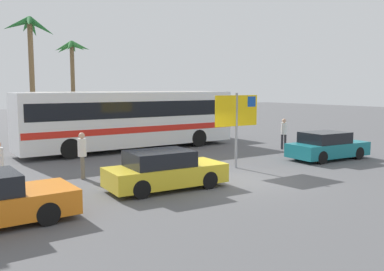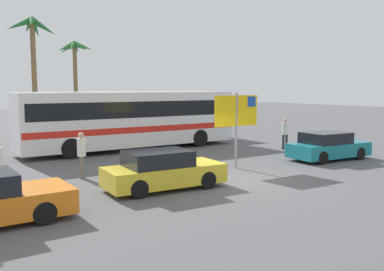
{
  "view_description": "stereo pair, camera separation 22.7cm",
  "coord_description": "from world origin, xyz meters",
  "px_view_note": "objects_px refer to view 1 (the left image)",
  "views": [
    {
      "loc": [
        -9.9,
        -11.62,
        3.42
      ],
      "look_at": [
        0.47,
        3.58,
        1.3
      ],
      "focal_mm": 38.97,
      "sensor_mm": 36.0,
      "label": 1
    },
    {
      "loc": [
        -9.71,
        -11.75,
        3.42
      ],
      "look_at": [
        0.47,
        3.58,
        1.3
      ],
      "focal_mm": 38.97,
      "sensor_mm": 36.0,
      "label": 2
    }
  ],
  "objects_px": {
    "bus_rear_coach": "(131,113)",
    "ferry_sign": "(237,114)",
    "car_yellow": "(164,171)",
    "pedestrian_by_bus": "(82,151)",
    "car_teal": "(327,146)",
    "bus_front_coach": "(131,118)",
    "pedestrian_crossing_lot": "(284,131)"
  },
  "relations": [
    {
      "from": "bus_front_coach",
      "to": "car_teal",
      "type": "xyz_separation_m",
      "value": [
        6.36,
        -8.13,
        -1.15
      ]
    },
    {
      "from": "car_teal",
      "to": "bus_rear_coach",
      "type": "bearing_deg",
      "value": 116.92
    },
    {
      "from": "bus_front_coach",
      "to": "pedestrian_by_bus",
      "type": "relative_size",
      "value": 6.94
    },
    {
      "from": "bus_rear_coach",
      "to": "car_teal",
      "type": "height_order",
      "value": "bus_rear_coach"
    },
    {
      "from": "car_teal",
      "to": "pedestrian_by_bus",
      "type": "bearing_deg",
      "value": 171.95
    },
    {
      "from": "car_yellow",
      "to": "pedestrian_by_bus",
      "type": "bearing_deg",
      "value": 122.25
    },
    {
      "from": "pedestrian_by_bus",
      "to": "car_teal",
      "type": "bearing_deg",
      "value": 14.69
    },
    {
      "from": "pedestrian_by_bus",
      "to": "pedestrian_crossing_lot",
      "type": "bearing_deg",
      "value": 32.18
    },
    {
      "from": "bus_rear_coach",
      "to": "pedestrian_by_bus",
      "type": "bearing_deg",
      "value": -125.39
    },
    {
      "from": "bus_front_coach",
      "to": "ferry_sign",
      "type": "height_order",
      "value": "ferry_sign"
    },
    {
      "from": "pedestrian_by_bus",
      "to": "pedestrian_crossing_lot",
      "type": "height_order",
      "value": "pedestrian_by_bus"
    },
    {
      "from": "bus_front_coach",
      "to": "bus_rear_coach",
      "type": "distance_m",
      "value": 3.66
    },
    {
      "from": "car_yellow",
      "to": "ferry_sign",
      "type": "bearing_deg",
      "value": 21.99
    },
    {
      "from": "bus_front_coach",
      "to": "car_yellow",
      "type": "distance_m",
      "value": 9.41
    },
    {
      "from": "bus_front_coach",
      "to": "car_teal",
      "type": "bearing_deg",
      "value": -51.95
    },
    {
      "from": "bus_front_coach",
      "to": "pedestrian_by_bus",
      "type": "height_order",
      "value": "bus_front_coach"
    },
    {
      "from": "ferry_sign",
      "to": "pedestrian_crossing_lot",
      "type": "height_order",
      "value": "ferry_sign"
    },
    {
      "from": "bus_front_coach",
      "to": "pedestrian_crossing_lot",
      "type": "height_order",
      "value": "bus_front_coach"
    },
    {
      "from": "pedestrian_crossing_lot",
      "to": "car_teal",
      "type": "bearing_deg",
      "value": -164.23
    },
    {
      "from": "car_teal",
      "to": "pedestrian_crossing_lot",
      "type": "distance_m",
      "value": 3.62
    },
    {
      "from": "bus_rear_coach",
      "to": "pedestrian_by_bus",
      "type": "relative_size",
      "value": 6.94
    },
    {
      "from": "car_yellow",
      "to": "pedestrian_by_bus",
      "type": "relative_size",
      "value": 2.36
    },
    {
      "from": "bus_rear_coach",
      "to": "car_teal",
      "type": "xyz_separation_m",
      "value": [
        4.77,
        -11.42,
        -1.15
      ]
    },
    {
      "from": "car_yellow",
      "to": "pedestrian_by_bus",
      "type": "height_order",
      "value": "pedestrian_by_bus"
    },
    {
      "from": "bus_front_coach",
      "to": "ferry_sign",
      "type": "relative_size",
      "value": 3.8
    },
    {
      "from": "car_yellow",
      "to": "car_teal",
      "type": "bearing_deg",
      "value": 7.6
    },
    {
      "from": "bus_front_coach",
      "to": "bus_rear_coach",
      "type": "height_order",
      "value": "same"
    },
    {
      "from": "bus_front_coach",
      "to": "pedestrian_by_bus",
      "type": "xyz_separation_m",
      "value": [
        -4.79,
        -5.7,
        -0.75
      ]
    },
    {
      "from": "bus_rear_coach",
      "to": "pedestrian_by_bus",
      "type": "xyz_separation_m",
      "value": [
        -6.38,
        -8.99,
        -0.75
      ]
    },
    {
      "from": "ferry_sign",
      "to": "pedestrian_crossing_lot",
      "type": "bearing_deg",
      "value": 27.08
    },
    {
      "from": "car_yellow",
      "to": "pedestrian_by_bus",
      "type": "distance_m",
      "value": 3.6
    },
    {
      "from": "bus_rear_coach",
      "to": "ferry_sign",
      "type": "distance_m",
      "value": 10.62
    }
  ]
}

